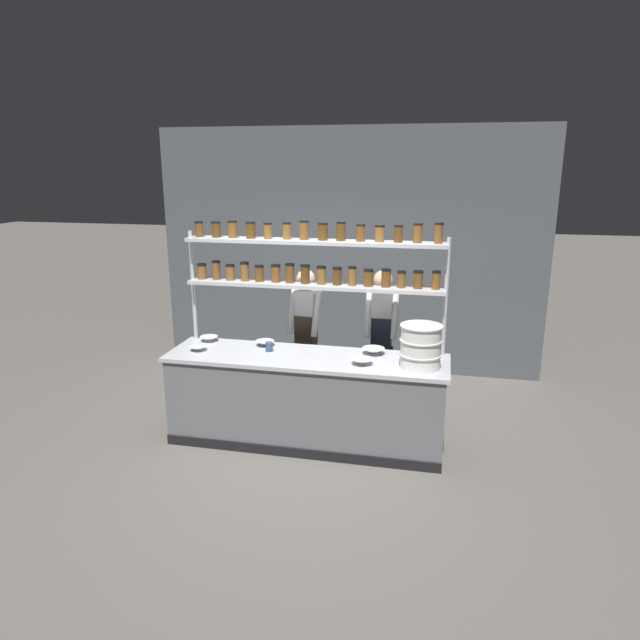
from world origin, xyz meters
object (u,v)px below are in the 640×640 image
at_px(prep_bowl_center_front, 198,349).
at_px(serving_cup_front, 269,347).
at_px(spice_shelf_unit, 313,266).
at_px(prep_bowl_far_left, 373,351).
at_px(prep_bowl_near_left, 265,343).
at_px(prep_bowl_center_back, 209,339).
at_px(chef_left, 306,331).
at_px(chef_center, 381,333).
at_px(container_stack, 421,346).
at_px(prep_bowl_near_right, 362,362).

relative_size(prep_bowl_center_front, serving_cup_front, 1.83).
height_order(spice_shelf_unit, prep_bowl_far_left, spice_shelf_unit).
xyz_separation_m(prep_bowl_near_left, prep_bowl_center_back, (-0.64, 0.02, -0.00)).
bearing_deg(prep_bowl_near_left, serving_cup_front, -59.13).
relative_size(chef_left, prep_bowl_center_back, 8.52).
relative_size(chef_center, prep_bowl_center_back, 8.58).
height_order(spice_shelf_unit, serving_cup_front, spice_shelf_unit).
bearing_deg(prep_bowl_far_left, container_stack, -31.16).
height_order(prep_bowl_near_right, serving_cup_front, serving_cup_front).
height_order(prep_bowl_near_left, prep_bowl_center_back, prep_bowl_near_left).
relative_size(chef_left, chef_center, 0.99).
bearing_deg(prep_bowl_center_back, serving_cup_front, -14.37).
bearing_deg(container_stack, prep_bowl_far_left, 148.84).
bearing_deg(prep_bowl_far_left, chef_left, 145.42).
bearing_deg(serving_cup_front, prep_bowl_center_back, 165.63).
relative_size(prep_bowl_center_front, prep_bowl_center_back, 0.90).
distance_m(container_stack, serving_cup_front, 1.54).
distance_m(chef_left, chef_center, 0.85).
relative_size(chef_center, serving_cup_front, 17.48).
relative_size(prep_bowl_near_right, serving_cup_front, 2.19).
xyz_separation_m(chef_center, prep_bowl_far_left, (-0.01, -0.64, -0.00)).
bearing_deg(serving_cup_front, container_stack, -5.79).
xyz_separation_m(container_stack, prep_bowl_near_left, (-1.62, 0.32, -0.18)).
bearing_deg(serving_cup_front, chef_left, 73.30).
xyz_separation_m(chef_center, prep_bowl_near_right, (-0.08, -0.97, -0.01)).
height_order(chef_left, prep_bowl_near_left, chef_left).
relative_size(chef_left, serving_cup_front, 17.35).
bearing_deg(prep_bowl_center_back, chef_left, 28.78).
height_order(chef_center, prep_bowl_near_right, chef_center).
height_order(prep_bowl_near_left, prep_bowl_center_front, prep_bowl_near_left).
bearing_deg(prep_bowl_near_right, prep_bowl_center_back, 167.42).
bearing_deg(prep_bowl_near_right, spice_shelf_unit, 142.02).
distance_m(prep_bowl_near_left, prep_bowl_center_back, 0.64).
relative_size(spice_shelf_unit, chef_center, 1.62).
relative_size(container_stack, prep_bowl_center_front, 2.35).
distance_m(chef_left, prep_bowl_far_left, 1.01).
bearing_deg(prep_bowl_far_left, prep_bowl_near_right, -101.55).
distance_m(prep_bowl_far_left, serving_cup_front, 1.06).
xyz_separation_m(prep_bowl_near_left, serving_cup_front, (0.10, -0.16, 0.02)).
bearing_deg(chef_center, chef_left, -176.77).
bearing_deg(prep_bowl_center_front, prep_bowl_near_right, -1.81).
xyz_separation_m(chef_center, serving_cup_front, (-1.06, -0.77, 0.01)).
xyz_separation_m(prep_bowl_near_left, prep_bowl_far_left, (1.14, -0.03, 0.00)).
distance_m(chef_left, serving_cup_front, 0.74).
bearing_deg(spice_shelf_unit, serving_cup_front, -147.10).
xyz_separation_m(chef_center, container_stack, (0.46, -0.93, 0.17)).
bearing_deg(chef_left, prep_bowl_center_front, -130.70).
xyz_separation_m(chef_left, chef_center, (0.84, 0.06, 0.01)).
relative_size(prep_bowl_near_right, prep_bowl_far_left, 0.91).
bearing_deg(container_stack, prep_bowl_near_right, -175.74).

